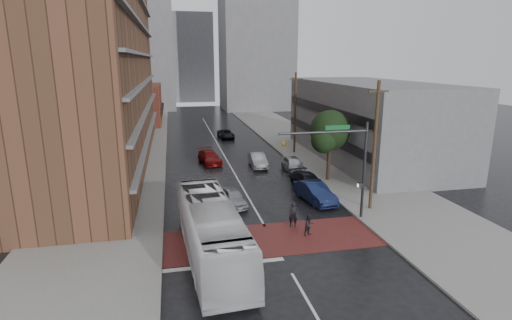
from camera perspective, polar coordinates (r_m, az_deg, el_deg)
ground at (r=26.29m, az=2.56°, el=-11.64°), size 160.00×160.00×0.00m
crosswalk at (r=26.72m, az=2.28°, el=-11.16°), size 14.00×5.00×0.02m
sidewalk_west at (r=49.54m, az=-17.94°, el=0.16°), size 9.00×90.00×0.15m
sidewalk_east at (r=52.26m, az=7.98°, el=1.42°), size 9.00×90.00×0.15m
apartment_block at (r=47.67m, az=-22.47°, el=16.18°), size 10.00×44.00×28.00m
storefront_west at (r=77.56m, az=-16.42°, el=7.66°), size 8.00×16.00×7.00m
building_east at (r=48.95m, az=15.68°, el=5.45°), size 11.00×26.00×9.00m
distant_tower_west at (r=101.34m, az=-17.10°, el=16.08°), size 18.00×16.00×32.00m
distant_tower_east at (r=97.23m, az=0.01°, el=17.96°), size 16.00×14.00×36.00m
distant_tower_center at (r=118.07m, az=-9.26°, el=14.18°), size 12.00×10.00×24.00m
street_tree at (r=38.43m, az=10.52°, el=3.85°), size 4.20×4.10×6.90m
signal_mast at (r=28.83m, az=12.74°, el=0.35°), size 6.50×0.30×7.20m
utility_pole_near at (r=31.35m, az=16.57°, el=1.96°), size 1.60×0.26×10.00m
utility_pole_far at (r=49.59m, az=5.61°, el=6.75°), size 1.60×0.26×10.00m
transit_bus at (r=23.86m, az=-6.40°, el=-9.99°), size 3.66×12.39×3.41m
pedestrian_a at (r=28.24m, az=5.36°, el=-7.78°), size 0.75×0.58×1.83m
pedestrian_b at (r=27.15m, az=7.61°, el=-9.17°), size 0.87×0.78×1.48m
car_travel_a at (r=32.29m, az=-3.29°, el=-5.36°), size 2.15×4.11×1.34m
car_travel_b at (r=43.76m, az=0.26°, el=-0.02°), size 1.70×4.57×1.49m
car_travel_c at (r=45.59m, az=-6.64°, el=0.40°), size 2.75×5.09×1.40m
suv_travel at (r=60.33m, az=-4.33°, el=3.74°), size 2.34×4.60×1.25m
car_parked_near at (r=33.34m, az=8.42°, el=-4.60°), size 2.48×5.13×1.62m
car_parked_mid at (r=36.57m, az=7.49°, el=-3.06°), size 2.48×5.04×1.41m
car_parked_far at (r=42.15m, az=5.33°, el=-0.60°), size 1.90×4.56×1.54m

